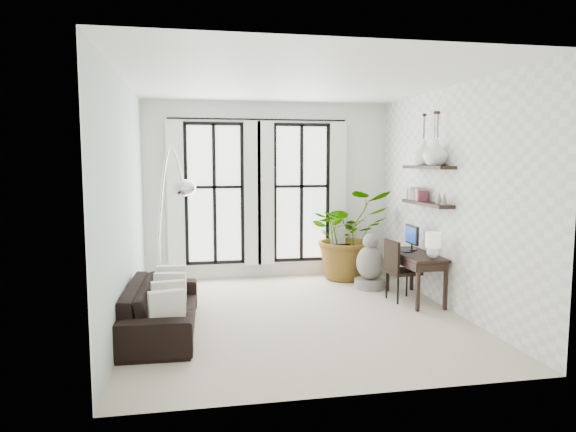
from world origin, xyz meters
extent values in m
plane|color=#C4B39B|center=(0.00, 0.00, 0.00)|extent=(5.00, 5.00, 0.00)
plane|color=white|center=(0.00, 0.00, 3.20)|extent=(5.00, 5.00, 0.00)
plane|color=#B2C6BC|center=(-2.25, 0.00, 1.60)|extent=(0.00, 5.00, 5.00)
plane|color=white|center=(2.25, 0.00, 1.60)|extent=(0.00, 5.00, 5.00)
plane|color=white|center=(0.00, 2.50, 1.60)|extent=(4.50, 0.00, 4.50)
cube|color=white|center=(-1.00, 2.47, 1.55)|extent=(1.00, 0.02, 2.50)
cube|color=white|center=(-1.68, 2.37, 1.55)|extent=(0.30, 0.04, 2.60)
cube|color=white|center=(-0.32, 2.37, 1.55)|extent=(0.30, 0.04, 2.60)
cube|color=white|center=(0.60, 2.47, 1.55)|extent=(1.00, 0.02, 2.50)
cube|color=white|center=(-0.08, 2.37, 1.55)|extent=(0.30, 0.04, 2.60)
cube|color=white|center=(1.28, 2.37, 1.55)|extent=(0.30, 0.04, 2.60)
cylinder|color=black|center=(-0.20, 2.38, 2.88)|extent=(3.20, 0.03, 0.03)
cube|color=black|center=(2.11, 0.42, 1.50)|extent=(0.25, 1.30, 0.05)
cube|color=black|center=(2.11, 0.42, 2.05)|extent=(0.25, 1.30, 0.05)
cube|color=#CA3250|center=(2.11, 0.97, 1.61)|extent=(0.16, 0.03, 0.18)
cube|color=#3A76CC|center=(2.11, 0.92, 1.61)|extent=(0.16, 0.03, 0.18)
cube|color=yellow|center=(2.11, 0.88, 1.61)|extent=(0.16, 0.03, 0.18)
cube|color=#31945E|center=(2.11, 0.83, 1.61)|extent=(0.16, 0.03, 0.18)
cube|color=#A854C6|center=(2.11, 0.79, 1.61)|extent=(0.16, 0.03, 0.18)
cube|color=#E46132|center=(2.11, 0.74, 1.61)|extent=(0.16, 0.03, 0.18)
cube|color=#545454|center=(2.11, 0.70, 1.61)|extent=(0.16, 0.03, 0.18)
cube|color=#36A6BE|center=(2.11, 0.65, 1.61)|extent=(0.16, 0.03, 0.18)
cube|color=tan|center=(2.11, 0.61, 1.61)|extent=(0.16, 0.03, 0.18)
cube|color=#89364B|center=(2.11, 0.56, 1.61)|extent=(0.16, 0.03, 0.18)
cone|color=gray|center=(2.11, 0.02, 1.61)|extent=(0.10, 0.10, 0.18)
cone|color=gray|center=(2.11, -0.13, 1.61)|extent=(0.10, 0.10, 0.18)
imported|color=black|center=(-1.80, -0.35, 0.31)|extent=(0.90, 2.15, 0.62)
cube|color=silver|center=(-1.70, -1.05, 0.50)|extent=(0.40, 0.12, 0.40)
cube|color=silver|center=(-1.70, -0.59, 0.50)|extent=(0.40, 0.12, 0.40)
cube|color=silver|center=(-1.70, -0.12, 0.50)|extent=(0.40, 0.12, 0.40)
cube|color=silver|center=(-1.70, 0.35, 0.50)|extent=(0.40, 0.12, 0.40)
imported|color=#2D7228|center=(1.37, 2.03, 0.82)|extent=(1.59, 1.41, 1.64)
cube|color=black|center=(1.95, 0.42, 0.72)|extent=(0.53, 1.25, 0.04)
cube|color=black|center=(1.93, 0.42, 0.63)|extent=(0.48, 1.19, 0.12)
cube|color=black|center=(1.74, -0.16, 0.36)|extent=(0.05, 0.05, 0.69)
cube|color=black|center=(2.16, -0.16, 0.36)|extent=(0.05, 0.05, 0.69)
cube|color=black|center=(1.74, 0.99, 0.36)|extent=(0.05, 0.05, 0.69)
cube|color=black|center=(2.16, 0.99, 0.36)|extent=(0.05, 0.05, 0.69)
cube|color=black|center=(2.00, 0.66, 0.99)|extent=(0.04, 0.42, 0.30)
cube|color=navy|center=(1.97, 0.66, 0.99)|extent=(0.00, 0.36, 0.24)
cube|color=black|center=(1.85, 0.66, 0.75)|extent=(0.15, 0.40, 0.02)
sphere|color=silver|center=(2.00, -0.06, 0.83)|extent=(0.18, 0.18, 0.18)
cylinder|color=white|center=(2.00, -0.06, 1.02)|extent=(0.22, 0.22, 0.22)
cube|color=black|center=(1.77, 0.46, 0.45)|extent=(0.50, 0.50, 0.05)
cube|color=black|center=(1.57, 0.44, 0.70)|extent=(0.09, 0.45, 0.50)
cylinder|color=black|center=(1.59, 0.28, 0.21)|extent=(0.03, 0.03, 0.42)
cylinder|color=black|center=(1.95, 0.28, 0.21)|extent=(0.03, 0.03, 0.42)
cylinder|color=black|center=(1.59, 0.64, 0.21)|extent=(0.03, 0.03, 0.42)
cylinder|color=black|center=(1.95, 0.64, 0.21)|extent=(0.03, 0.03, 0.42)
cylinder|color=silver|center=(-1.90, 1.03, 0.05)|extent=(0.35, 0.35, 0.10)
cylinder|color=silver|center=(-1.90, 1.03, 0.54)|extent=(0.04, 0.04, 0.98)
ellipsoid|color=silver|center=(-1.50, -0.30, 1.81)|extent=(0.31, 0.31, 0.20)
cylinder|color=gray|center=(1.53, 1.27, 0.08)|extent=(0.52, 0.52, 0.16)
ellipsoid|color=gray|center=(1.53, 1.27, 0.44)|extent=(0.47, 0.47, 0.57)
sphere|color=gray|center=(1.53, 1.27, 0.80)|extent=(0.26, 0.26, 0.26)
imported|color=white|center=(2.11, 0.17, 2.27)|extent=(0.37, 0.37, 0.38)
imported|color=white|center=(2.11, 0.57, 2.27)|extent=(0.37, 0.37, 0.38)
camera|label=1|loc=(-1.39, -6.83, 2.16)|focal=32.00mm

